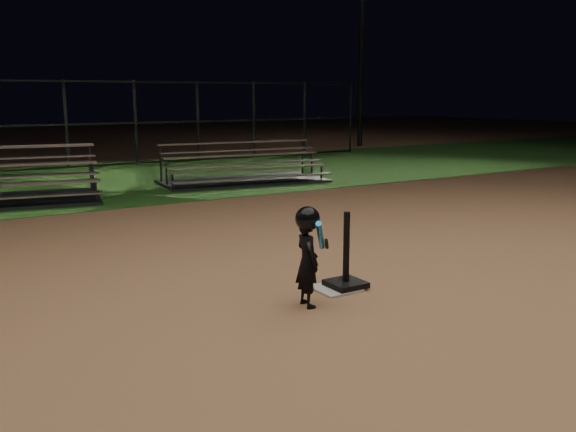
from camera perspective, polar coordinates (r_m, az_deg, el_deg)
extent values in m
plane|color=#B17950|center=(6.78, 4.44, -6.80)|extent=(80.00, 80.00, 0.00)
cube|color=#24531A|center=(15.82, -17.27, 3.12)|extent=(60.00, 8.00, 0.01)
cube|color=beige|center=(6.78, 4.44, -6.71)|extent=(0.45, 0.45, 0.02)
cube|color=black|center=(6.82, 5.35, -6.25)|extent=(0.38, 0.38, 0.06)
cylinder|color=black|center=(6.70, 5.42, -2.86)|extent=(0.07, 0.07, 0.77)
imported|color=black|center=(6.14, 1.80, -4.26)|extent=(0.25, 0.35, 0.91)
sphere|color=black|center=(6.04, 1.82, -0.25)|extent=(0.25, 0.25, 0.25)
cylinder|color=#177EC5|center=(5.97, 3.00, -1.82)|extent=(0.37, 0.44, 0.39)
cylinder|color=black|center=(6.19, 3.59, -2.58)|extent=(0.14, 0.17, 0.14)
cube|color=#A6A7AB|center=(14.41, -3.46, 4.38)|extent=(3.87, 0.69, 0.04)
cube|color=#A6A7AB|center=(14.19, -3.05, 3.57)|extent=(3.87, 0.69, 0.03)
cube|color=#A6A7AB|center=(14.88, -4.22, 5.64)|extent=(3.87, 0.69, 0.04)
cube|color=#A6A7AB|center=(14.65, -3.83, 4.87)|extent=(3.87, 0.69, 0.03)
cube|color=#A6A7AB|center=(15.35, -4.93, 6.81)|extent=(3.87, 0.69, 0.04)
cube|color=#A6A7AB|center=(15.11, -4.57, 6.09)|extent=(3.87, 0.69, 0.03)
cube|color=#38383D|center=(14.95, -4.18, 3.24)|extent=(4.07, 2.33, 0.06)
cube|color=#38383D|center=(18.72, -19.57, 4.29)|extent=(20.00, 0.05, 0.05)
cube|color=#38383D|center=(18.63, -19.81, 7.95)|extent=(20.00, 0.05, 0.05)
cube|color=#38383D|center=(18.61, -20.06, 11.64)|extent=(20.00, 0.05, 0.05)
cylinder|color=#38383D|center=(18.63, -19.81, 7.95)|extent=(0.08, 0.08, 2.50)
cylinder|color=#38383D|center=(20.25, -5.69, 8.76)|extent=(0.08, 0.08, 2.50)
cylinder|color=#38383D|center=(22.87, 5.80, 9.03)|extent=(0.08, 0.08, 2.50)
cylinder|color=#2D2D30|center=(25.73, 6.82, 15.38)|extent=(0.20, 0.20, 8.00)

